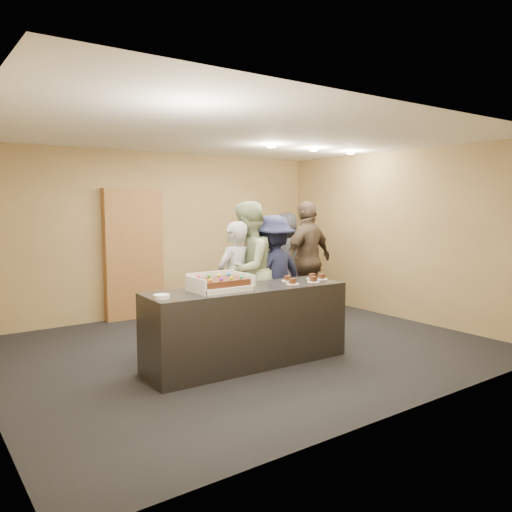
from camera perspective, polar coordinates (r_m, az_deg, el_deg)
name	(u,v)px	position (r m, az deg, el deg)	size (l,w,h in m)	color
room	(245,244)	(6.35, -1.27, 1.42)	(6.04, 6.00, 2.70)	black
serving_counter	(247,326)	(5.83, -1.00, -7.98)	(2.40, 0.70, 0.90)	black
storage_cabinet	(134,254)	(8.26, -13.79, 0.22)	(0.95, 0.15, 2.10)	brown
cake_box	(220,286)	(5.56, -4.18, -3.47)	(0.64, 0.44, 0.19)	white
sheet_cake	(221,282)	(5.53, -4.06, -2.96)	(0.55, 0.38, 0.11)	#3E190E
plate_stack	(162,297)	(5.15, -10.75, -4.57)	(0.16, 0.16, 0.04)	white
slice_a	(293,282)	(5.97, 4.21, -3.01)	(0.15, 0.15, 0.07)	white
slice_b	(288,279)	(6.21, 3.65, -2.65)	(0.15, 0.15, 0.07)	white
slice_c	(313,280)	(6.16, 6.58, -2.75)	(0.15, 0.15, 0.07)	white
slice_d	(312,277)	(6.41, 6.47, -2.41)	(0.15, 0.15, 0.07)	white
slice_e	(322,277)	(6.40, 7.52, -2.44)	(0.15, 0.15, 0.07)	white
person_server_grey	(234,282)	(6.66, -2.51, -3.03)	(0.59, 0.39, 1.62)	#AAAAAF
person_sage_man	(247,271)	(6.83, -1.04, -1.67)	(0.92, 0.72, 1.89)	#9FAF83
person_navy_man	(273,275)	(7.06, 1.94, -2.21)	(1.10, 0.63, 1.70)	#1B1F3D
person_brown_extra	(308,260)	(8.10, 5.94, -0.46)	(1.11, 0.46, 1.90)	brown
person_dark_suit	(286,260)	(8.98, 3.49, -0.41)	(0.84, 0.54, 1.71)	#28282E
ceiling_spotlights	(314,150)	(7.76, 6.60, 11.98)	(1.72, 0.12, 0.03)	#FFEAC6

